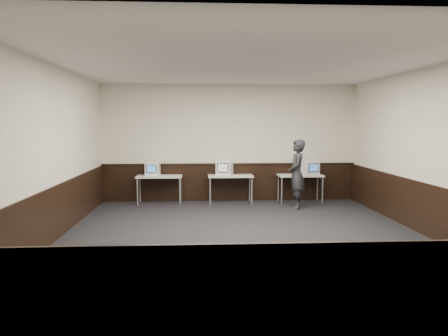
% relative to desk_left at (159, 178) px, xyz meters
% --- Properties ---
extents(floor, '(8.00, 8.00, 0.00)m').
position_rel_desk_left_xyz_m(floor, '(1.90, -3.60, -0.68)').
color(floor, black).
rests_on(floor, ground).
extents(ceiling, '(8.00, 8.00, 0.00)m').
position_rel_desk_left_xyz_m(ceiling, '(1.90, -3.60, 2.52)').
color(ceiling, white).
rests_on(ceiling, back_wall).
extents(back_wall, '(7.00, 0.00, 7.00)m').
position_rel_desk_left_xyz_m(back_wall, '(1.90, 0.40, 0.92)').
color(back_wall, silver).
rests_on(back_wall, ground).
extents(front_wall, '(7.00, 0.00, 7.00)m').
position_rel_desk_left_xyz_m(front_wall, '(1.90, -7.60, 0.92)').
color(front_wall, silver).
rests_on(front_wall, ground).
extents(left_wall, '(0.00, 8.00, 8.00)m').
position_rel_desk_left_xyz_m(left_wall, '(-1.60, -3.60, 0.92)').
color(left_wall, silver).
rests_on(left_wall, ground).
extents(right_wall, '(0.00, 8.00, 8.00)m').
position_rel_desk_left_xyz_m(right_wall, '(5.40, -3.60, 0.92)').
color(right_wall, silver).
rests_on(right_wall, ground).
extents(wainscot_back, '(6.98, 0.04, 1.00)m').
position_rel_desk_left_xyz_m(wainscot_back, '(1.90, 0.38, -0.18)').
color(wainscot_back, black).
rests_on(wainscot_back, back_wall).
extents(wainscot_front, '(6.98, 0.04, 1.00)m').
position_rel_desk_left_xyz_m(wainscot_front, '(1.90, -7.58, -0.18)').
color(wainscot_front, black).
rests_on(wainscot_front, front_wall).
extents(wainscot_left, '(0.04, 7.98, 1.00)m').
position_rel_desk_left_xyz_m(wainscot_left, '(-1.58, -3.60, -0.18)').
color(wainscot_left, black).
rests_on(wainscot_left, left_wall).
extents(wainscot_right, '(0.04, 7.98, 1.00)m').
position_rel_desk_left_xyz_m(wainscot_right, '(5.38, -3.60, -0.18)').
color(wainscot_right, black).
rests_on(wainscot_right, right_wall).
extents(wainscot_rail, '(6.98, 0.06, 0.04)m').
position_rel_desk_left_xyz_m(wainscot_rail, '(1.90, 0.36, 0.34)').
color(wainscot_rail, black).
rests_on(wainscot_rail, wainscot_back).
extents(desk_left, '(1.20, 0.60, 0.75)m').
position_rel_desk_left_xyz_m(desk_left, '(0.00, 0.00, 0.00)').
color(desk_left, silver).
rests_on(desk_left, ground).
extents(desk_center, '(1.20, 0.60, 0.75)m').
position_rel_desk_left_xyz_m(desk_center, '(1.90, 0.00, 0.00)').
color(desk_center, silver).
rests_on(desk_center, ground).
extents(desk_right, '(1.20, 0.60, 0.75)m').
position_rel_desk_left_xyz_m(desk_right, '(3.80, 0.00, 0.00)').
color(desk_right, silver).
rests_on(desk_right, ground).
extents(emac_left, '(0.39, 0.41, 0.36)m').
position_rel_desk_left_xyz_m(emac_left, '(-0.17, 0.03, 0.25)').
color(emac_left, white).
rests_on(emac_left, desk_left).
extents(emac_center, '(0.50, 0.52, 0.41)m').
position_rel_desk_left_xyz_m(emac_center, '(1.74, -0.00, 0.27)').
color(emac_center, white).
rests_on(emac_center, desk_center).
extents(emac_right, '(0.48, 0.49, 0.39)m').
position_rel_desk_left_xyz_m(emac_right, '(4.05, -0.05, 0.26)').
color(emac_right, white).
rests_on(emac_right, desk_right).
extents(person, '(0.52, 0.69, 1.74)m').
position_rel_desk_left_xyz_m(person, '(3.50, -0.90, 0.19)').
color(person, '#26272B').
rests_on(person, ground).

